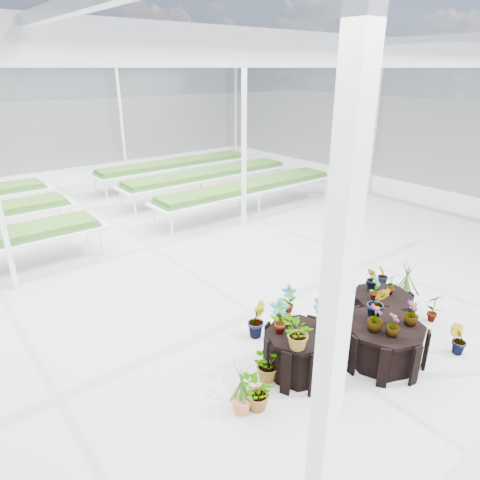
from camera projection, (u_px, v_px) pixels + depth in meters
ground_plane at (254, 322)px, 7.60m from camera, size 24.00×24.00×0.00m
greenhouse_shell at (256, 200)px, 6.75m from camera, size 18.00×24.00×4.50m
steel_frame at (256, 200)px, 6.75m from camera, size 18.00×24.00×4.50m
nursery_benches at (97, 205)px, 12.67m from camera, size 16.00×7.00×0.84m
plinth_tall at (299, 353)px, 6.21m from camera, size 1.32×1.32×0.69m
plinth_mid at (383, 343)px, 6.48m from camera, size 1.41×1.41×0.64m
plinth_low at (381, 307)px, 7.59m from camera, size 1.33×1.33×0.48m
nursery_plants at (333, 322)px, 6.67m from camera, size 4.79×2.84×1.23m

